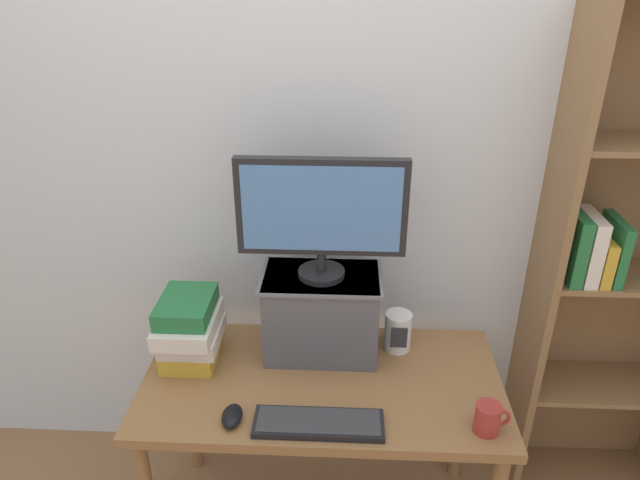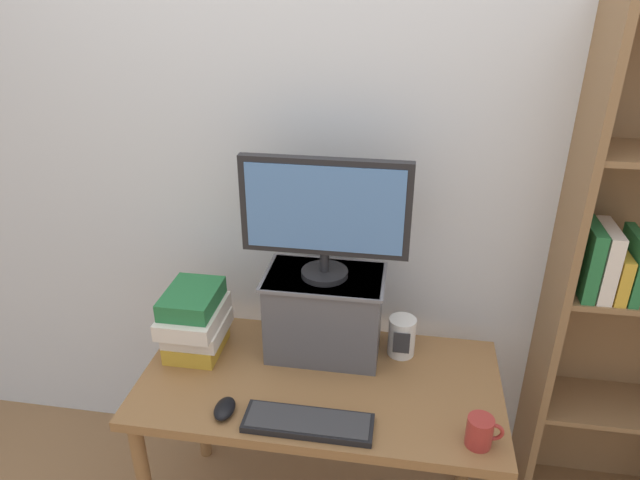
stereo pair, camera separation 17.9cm
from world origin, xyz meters
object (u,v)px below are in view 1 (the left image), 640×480
computer_monitor (321,212)px  coffee_mug (488,418)px  bookshelf_unit (624,271)px  desk_speaker (398,331)px  desk (322,399)px  riser_box (321,312)px  keyboard (318,423)px  computer_mouse (232,416)px  book_stack (190,328)px

computer_monitor → coffee_mug: bearing=-36.1°
bookshelf_unit → desk_speaker: bearing=-171.3°
desk → bookshelf_unit: size_ratio=0.63×
bookshelf_unit → coffee_mug: 0.81m
desk → bookshelf_unit: (1.08, 0.31, 0.37)m
bookshelf_unit → riser_box: size_ratio=4.66×
computer_monitor → keyboard: 0.66m
bookshelf_unit → coffee_mug: bearing=-137.2°
computer_monitor → keyboard: size_ratio=1.40×
computer_monitor → desk_speaker: size_ratio=3.83×
desk_speaker → riser_box: bearing=-175.7°
bookshelf_unit → coffee_mug: bookshelf_unit is taller
computer_monitor → computer_mouse: computer_monitor is taller
keyboard → coffee_mug: size_ratio=3.66×
computer_monitor → keyboard: (0.01, -0.39, -0.54)m
riser_box → computer_monitor: bearing=-90.0°
computer_monitor → desk_speaker: computer_monitor is taller
bookshelf_unit → computer_monitor: size_ratio=3.48×
desk_speaker → bookshelf_unit: bearing=8.7°
riser_box → keyboard: bearing=-88.9°
keyboard → coffee_mug: bearing=0.9°
desk → coffee_mug: size_ratio=11.19×
riser_box → keyboard: (0.01, -0.39, -0.15)m
computer_monitor → computer_mouse: 0.70m
desk → computer_mouse: size_ratio=11.76×
riser_box → computer_mouse: bearing=-124.5°
computer_monitor → book_stack: 0.63m
desk_speaker → desk: bearing=-145.1°
desk → keyboard: 0.25m
desk → computer_monitor: (-0.01, 0.16, 0.64)m
riser_box → coffee_mug: bearing=-36.2°
bookshelf_unit → computer_mouse: size_ratio=18.75×
computer_monitor → computer_mouse: size_ratio=5.39×
desk → riser_box: size_ratio=2.92×
riser_box → computer_mouse: 0.48m
bookshelf_unit → computer_monitor: (-1.09, -0.15, 0.27)m
computer_monitor → desk_speaker: 0.55m
riser_box → coffee_mug: riser_box is taller
desk_speaker → computer_monitor: bearing=-175.4°
bookshelf_unit → book_stack: bearing=-172.0°
desk_speaker → coffee_mug: bearing=-58.8°
keyboard → computer_mouse: (-0.27, 0.01, 0.01)m
bookshelf_unit → computer_mouse: (-1.35, -0.52, -0.26)m
bookshelf_unit → keyboard: (-1.08, -0.53, -0.26)m
desk → desk_speaker: desk_speaker is taller
riser_box → coffee_mug: (0.52, -0.38, -0.11)m
bookshelf_unit → keyboard: size_ratio=4.88×
computer_monitor → coffee_mug: 0.81m
computer_monitor → coffee_mug: size_ratio=5.13×
desk_speaker → keyboard: bearing=-123.4°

